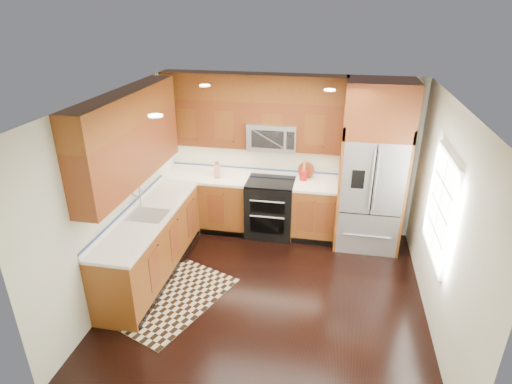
% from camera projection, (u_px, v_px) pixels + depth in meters
% --- Properties ---
extents(ground, '(4.00, 4.00, 0.00)m').
position_uv_depth(ground, '(269.00, 295.00, 5.70)').
color(ground, black).
rests_on(ground, ground).
extents(wall_back, '(4.00, 0.02, 2.60)m').
position_uv_depth(wall_back, '(289.00, 155.00, 6.96)').
color(wall_back, silver).
rests_on(wall_back, ground).
extents(wall_left, '(0.02, 4.00, 2.60)m').
position_uv_depth(wall_left, '(117.00, 195.00, 5.51)').
color(wall_left, silver).
rests_on(wall_left, ground).
extents(wall_right, '(0.02, 4.00, 2.60)m').
position_uv_depth(wall_right, '(444.00, 223.00, 4.83)').
color(wall_right, silver).
rests_on(wall_right, ground).
extents(window, '(0.04, 1.10, 1.30)m').
position_uv_depth(window, '(440.00, 207.00, 4.97)').
color(window, white).
rests_on(window, ground).
extents(base_cabinets, '(2.85, 3.00, 0.90)m').
position_uv_depth(base_cabinets, '(199.00, 226.00, 6.53)').
color(base_cabinets, brown).
rests_on(base_cabinets, ground).
extents(countertop, '(2.86, 3.01, 0.04)m').
position_uv_depth(countertop, '(209.00, 195.00, 6.42)').
color(countertop, white).
rests_on(countertop, base_cabinets).
extents(upper_cabinets, '(2.85, 3.00, 1.15)m').
position_uv_depth(upper_cabinets, '(202.00, 122.00, 6.04)').
color(upper_cabinets, maroon).
rests_on(upper_cabinets, ground).
extents(range, '(0.76, 0.67, 0.95)m').
position_uv_depth(range, '(270.00, 208.00, 7.05)').
color(range, black).
rests_on(range, ground).
extents(microwave, '(0.76, 0.40, 0.42)m').
position_uv_depth(microwave, '(273.00, 136.00, 6.67)').
color(microwave, '#B2B2B7').
rests_on(microwave, ground).
extents(refrigerator, '(0.98, 0.75, 2.60)m').
position_uv_depth(refrigerator, '(373.00, 168.00, 6.40)').
color(refrigerator, '#B2B2B7').
rests_on(refrigerator, ground).
extents(sink_faucet, '(0.54, 0.44, 0.37)m').
position_uv_depth(sink_faucet, '(146.00, 211.00, 5.80)').
color(sink_faucet, '#B2B2B7').
rests_on(sink_faucet, countertop).
extents(rug, '(1.49, 1.85, 0.01)m').
position_uv_depth(rug, '(175.00, 299.00, 5.63)').
color(rug, black).
rests_on(rug, ground).
extents(knife_block, '(0.13, 0.15, 0.26)m').
position_uv_depth(knife_block, '(217.00, 171.00, 7.00)').
color(knife_block, tan).
rests_on(knife_block, countertop).
extents(utensil_crock, '(0.12, 0.12, 0.33)m').
position_uv_depth(utensil_crock, '(304.00, 173.00, 6.86)').
color(utensil_crock, '#A41415').
rests_on(utensil_crock, countertop).
extents(cutting_board, '(0.32, 0.32, 0.02)m').
position_uv_depth(cutting_board, '(306.00, 177.00, 7.00)').
color(cutting_board, maroon).
rests_on(cutting_board, countertop).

